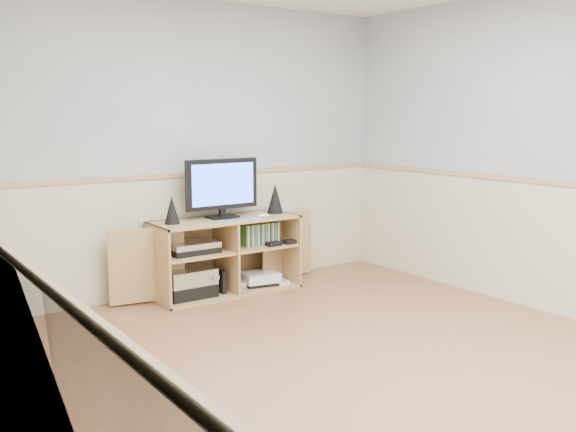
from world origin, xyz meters
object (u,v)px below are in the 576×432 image
object	(u,v)px
media_cabinet	(223,254)
game_consoles	(259,279)
monitor	(222,186)
keyboard	(244,219)

from	to	relation	value
media_cabinet	game_consoles	distance (m)	0.43
monitor	game_consoles	xyz separation A→B (m)	(0.33, -0.06, -0.86)
media_cabinet	keyboard	xyz separation A→B (m)	(0.11, -0.20, 0.32)
monitor	keyboard	size ratio (longest dim) A/B	2.33
media_cabinet	monitor	world-z (taller)	monitor
media_cabinet	monitor	bearing A→B (deg)	-90.00
keyboard	game_consoles	xyz separation A→B (m)	(0.22, 0.13, -0.59)
monitor	media_cabinet	bearing A→B (deg)	90.00
monitor	game_consoles	world-z (taller)	monitor
game_consoles	keyboard	bearing A→B (deg)	-150.22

